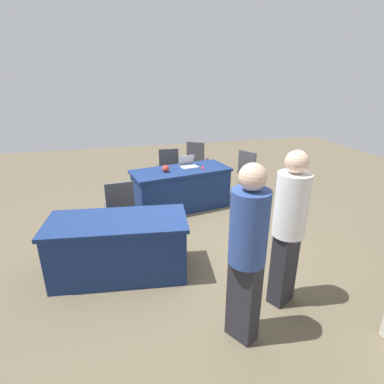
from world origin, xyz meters
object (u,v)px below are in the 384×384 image
Objects in this scene: table_foreground at (181,189)px; chair_tucked_right at (250,169)px; chair_tucked_left at (197,158)px; chair_near_front at (168,166)px; person_presenter at (247,248)px; laptop_silver at (188,165)px; yarn_ball at (166,169)px; scissors_red at (203,168)px; table_mid_left at (119,247)px; chair_aisle at (120,205)px; person_attendee_standing at (289,223)px.

chair_tucked_right is (-1.57, -0.34, 0.17)m from table_foreground.
chair_tucked_left is (-0.72, -1.50, 0.17)m from table_foreground.
chair_tucked_right is (-1.64, 0.65, -0.01)m from chair_near_front.
person_presenter reaches higher than chair_tucked_left.
yarn_ball is (0.49, 0.24, 0.02)m from laptop_silver.
chair_tucked_left is at bearing -177.02° from scissors_red.
chair_tucked_left reaches higher than scissors_red.
yarn_ball is at bearing -117.22° from table_mid_left.
chair_tucked_right is at bearing -167.64° from table_foreground.
table_mid_left is 1.89× the size of chair_aisle.
chair_tucked_right is at bearing -20.83° from chair_near_front.
table_mid_left is at bearing 62.78° from yarn_ball.
chair_aisle is (1.10, 1.87, -0.02)m from chair_near_front.
person_attendee_standing is at bearing -54.84° from chair_aisle.
scissors_red is at bearing -173.81° from yarn_ball.
scissors_red is at bearing -70.65° from chair_tucked_left.
table_mid_left is at bearing -81.62° from chair_tucked_right.
chair_tucked_left is 1.43m from chair_tucked_right.
table_foreground is 0.57m from scissors_red.
laptop_silver is (-0.29, -3.38, -0.19)m from person_presenter.
table_mid_left is 10.00× the size of scissors_red.
laptop_silver is at bearing -35.60° from person_presenter.
chair_near_front is 1.02× the size of chair_aisle.
chair_tucked_right is 3.98m from person_presenter.
chair_near_front is at bearing -31.20° from person_presenter.
table_foreground is at bearing -123.09° from table_mid_left.
person_presenter reaches higher than chair_near_front.
person_presenter is at bearing 75.81° from laptop_silver.
table_foreground is 2.24m from table_mid_left.
table_mid_left is at bearing 56.91° from table_foreground.
scissors_red is (-0.49, 1.01, 0.21)m from chair_near_front.
chair_near_front is at bearing -117.15° from chair_tucked_left.
scissors_red reaches higher than table_mid_left.
table_foreground is 1.47m from chair_aisle.
chair_tucked_right is at bearing -22.81° from chair_tucked_left.
chair_aisle is at bearing -6.43° from person_presenter.
chair_near_front is 1.00× the size of chair_tucked_left.
table_mid_left is 1.02× the size of person_attendee_standing.
table_foreground is at bearing -107.02° from person_attendee_standing.
scissors_red is at bearing -63.23° from chair_near_front.
yarn_ball is at bearing 16.24° from table_foreground.
table_mid_left is 1.86m from person_presenter.
person_presenter reaches higher than yarn_ball.
chair_near_front is at bearing -82.71° from laptop_silver.
person_presenter is at bearing 4.90° from scissors_red.
table_mid_left is at bearing -111.06° from chair_near_front.
person_presenter is at bearing 88.12° from table_foreground.
table_foreground is 2.97m from person_attendee_standing.
chair_near_front is at bearing -108.67° from person_attendee_standing.
scissors_red is at bearing 23.12° from chair_aisle.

